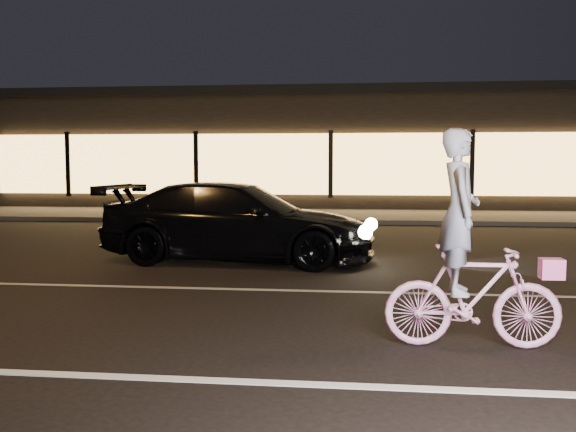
# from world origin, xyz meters

# --- Properties ---
(ground) EXTENTS (90.00, 90.00, 0.00)m
(ground) POSITION_xyz_m (0.00, 0.00, 0.00)
(ground) COLOR black
(ground) RESTS_ON ground
(lane_stripe_near) EXTENTS (60.00, 0.12, 0.01)m
(lane_stripe_near) POSITION_xyz_m (0.00, -1.50, 0.00)
(lane_stripe_near) COLOR silver
(lane_stripe_near) RESTS_ON ground
(lane_stripe_far) EXTENTS (60.00, 0.10, 0.01)m
(lane_stripe_far) POSITION_xyz_m (0.00, 2.00, 0.00)
(lane_stripe_far) COLOR gray
(lane_stripe_far) RESTS_ON ground
(sidewalk) EXTENTS (30.00, 4.00, 0.12)m
(sidewalk) POSITION_xyz_m (0.00, 13.00, 0.06)
(sidewalk) COLOR #383533
(sidewalk) RESTS_ON ground
(storefront) EXTENTS (25.40, 8.42, 4.20)m
(storefront) POSITION_xyz_m (0.00, 18.97, 2.15)
(storefront) COLOR black
(storefront) RESTS_ON ground
(cyclist) EXTENTS (1.56, 0.54, 1.97)m
(cyclist) POSITION_xyz_m (1.99, -0.37, 0.70)
(cyclist) COLOR #E73798
(cyclist) RESTS_ON ground
(sedan) EXTENTS (4.71, 2.23, 1.33)m
(sedan) POSITION_xyz_m (-1.04, 4.38, 0.66)
(sedan) COLOR black
(sedan) RESTS_ON ground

